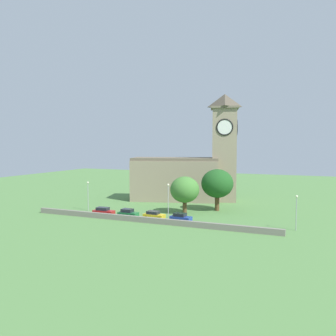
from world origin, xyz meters
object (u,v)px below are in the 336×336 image
object	(u,v)px
car_blue	(181,218)
streetlamp_central	(296,207)
car_yellow	(154,215)
church	(190,169)
streetlamp_west_end	(88,191)
streetlamp_west_mid	(168,196)
car_red	(104,211)
tree_by_tower	(185,190)
tree_riverside_west	(217,184)
car_green	(128,213)

from	to	relation	value
car_blue	streetlamp_central	world-z (taller)	streetlamp_central
car_yellow	church	bearing A→B (deg)	92.94
car_yellow	streetlamp_central	bearing A→B (deg)	2.66
streetlamp_west_end	car_blue	bearing A→B (deg)	-6.69
car_yellow	streetlamp_west_end	xyz separation A→B (m)	(-17.46, 2.42, 3.61)
church	streetlamp_west_mid	size ratio (longest dim) A/B	4.04
car_red	car_yellow	distance (m)	11.30
streetlamp_west_mid	streetlamp_central	xyz separation A→B (m)	(23.94, 0.40, -0.58)
streetlamp_west_end	streetlamp_west_mid	world-z (taller)	streetlamp_west_mid
car_blue	tree_by_tower	world-z (taller)	tree_by_tower
car_yellow	car_blue	bearing A→B (deg)	-3.06
church	car_blue	world-z (taller)	church
tree_riverside_west	tree_by_tower	world-z (taller)	tree_riverside_west
car_yellow	streetlamp_west_end	bearing A→B (deg)	172.11
streetlamp_west_mid	tree_by_tower	world-z (taller)	tree_by_tower
car_red	tree_riverside_west	world-z (taller)	tree_riverside_west
car_yellow	streetlamp_west_mid	distance (m)	4.88
car_green	car_yellow	distance (m)	5.53
streetlamp_central	church	bearing A→B (deg)	139.32
car_red	car_blue	xyz separation A→B (m)	(17.09, 0.55, -0.02)
church	streetlamp_central	bearing A→B (deg)	-40.68
church	streetlamp_west_mid	bearing A→B (deg)	-80.61
church	car_blue	distance (m)	27.57
car_green	streetlamp_central	world-z (taller)	streetlamp_central
car_blue	streetlamp_west_end	xyz separation A→B (m)	(-23.28, 2.73, 3.56)
streetlamp_west_mid	tree_by_tower	xyz separation A→B (m)	(0.86, 7.18, 0.37)
church	car_green	world-z (taller)	church
car_green	tree_riverside_west	size ratio (longest dim) A/B	0.43
streetlamp_west_end	tree_riverside_west	world-z (taller)	tree_riverside_west
church	tree_by_tower	size ratio (longest dim) A/B	3.61
car_green	streetlamp_west_end	xyz separation A→B (m)	(-11.98, 3.18, 3.52)
car_green	streetlamp_west_mid	size ratio (longest dim) A/B	0.57
church	streetlamp_west_end	distance (m)	28.26
car_yellow	car_green	bearing A→B (deg)	-172.07
church	tree_riverside_west	bearing A→B (deg)	-47.56
church	streetlamp_central	xyz separation A→B (m)	(27.98, -24.05, -4.03)
car_red	tree_by_tower	xyz separation A→B (m)	(14.87, 8.88, 4.26)
church	tree_by_tower	world-z (taller)	church
car_blue	church	bearing A→B (deg)	105.54
streetlamp_west_mid	car_green	bearing A→B (deg)	-169.00
streetlamp_central	car_red	bearing A→B (deg)	-176.83
streetlamp_central	car_blue	bearing A→B (deg)	-175.75
streetlamp_west_end	streetlamp_central	world-z (taller)	streetlamp_west_end
car_yellow	streetlamp_west_end	world-z (taller)	streetlamp_west_end
car_yellow	streetlamp_central	world-z (taller)	streetlamp_central
streetlamp_west_mid	tree_riverside_west	bearing A→B (deg)	63.11
church	streetlamp_central	size ratio (longest dim) A/B	4.69
car_yellow	tree_riverside_west	bearing A→B (deg)	55.93
car_red	car_blue	distance (m)	17.10
car_yellow	tree_riverside_west	world-z (taller)	tree_riverside_west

